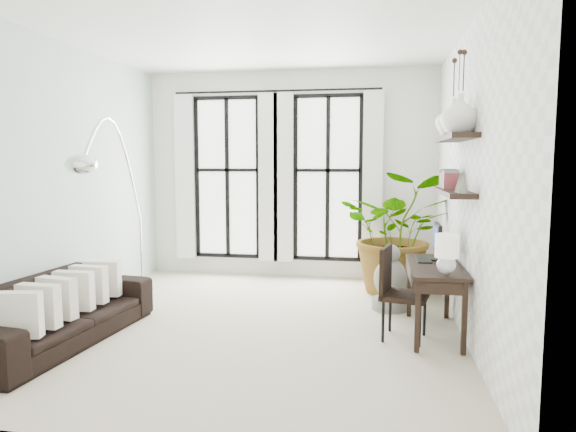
% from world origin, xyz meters
% --- Properties ---
extents(floor, '(5.00, 5.00, 0.00)m').
position_xyz_m(floor, '(0.00, 0.00, 0.00)').
color(floor, '#BAB094').
rests_on(floor, ground).
extents(ceiling, '(5.00, 5.00, 0.00)m').
position_xyz_m(ceiling, '(0.00, 0.00, 3.20)').
color(ceiling, white).
rests_on(ceiling, wall_back).
extents(wall_left, '(0.00, 5.00, 5.00)m').
position_xyz_m(wall_left, '(-2.25, 0.00, 1.60)').
color(wall_left, '#B0C5BA').
rests_on(wall_left, floor).
extents(wall_right, '(0.00, 5.00, 5.00)m').
position_xyz_m(wall_right, '(2.25, 0.00, 1.60)').
color(wall_right, white).
rests_on(wall_right, floor).
extents(wall_back, '(4.50, 0.00, 4.50)m').
position_xyz_m(wall_back, '(0.00, 2.50, 1.60)').
color(wall_back, white).
rests_on(wall_back, floor).
extents(windows, '(3.26, 0.13, 2.65)m').
position_xyz_m(windows, '(-0.20, 2.43, 1.56)').
color(windows, white).
rests_on(windows, wall_back).
extents(wall_shelves, '(0.25, 1.30, 0.60)m').
position_xyz_m(wall_shelves, '(2.11, 0.04, 1.73)').
color(wall_shelves, black).
rests_on(wall_shelves, wall_right).
extents(sofa, '(1.07, 2.29, 0.65)m').
position_xyz_m(sofa, '(-1.80, -0.88, 0.32)').
color(sofa, black).
rests_on(sofa, floor).
extents(throw_pillows, '(0.40, 1.52, 0.40)m').
position_xyz_m(throw_pillows, '(-1.70, -0.88, 0.50)').
color(throw_pillows, silver).
rests_on(throw_pillows, sofa).
extents(plant, '(1.59, 1.40, 1.68)m').
position_xyz_m(plant, '(1.64, 1.71, 0.84)').
color(plant, '#2D7228').
rests_on(plant, floor).
extents(desk, '(0.53, 1.26, 1.13)m').
position_xyz_m(desk, '(1.95, -0.05, 0.70)').
color(desk, black).
rests_on(desk, floor).
extents(desk_chair, '(0.54, 0.54, 0.95)m').
position_xyz_m(desk_chair, '(1.55, -0.18, 0.54)').
color(desk_chair, black).
rests_on(desk_chair, floor).
extents(arc_lamp, '(0.73, 2.37, 2.32)m').
position_xyz_m(arc_lamp, '(-1.70, 0.18, 1.81)').
color(arc_lamp, silver).
rests_on(arc_lamp, floor).
extents(buddha, '(0.45, 0.45, 0.81)m').
position_xyz_m(buddha, '(1.53, 0.86, 0.34)').
color(buddha, gray).
rests_on(buddha, floor).
extents(vase_a, '(0.37, 0.37, 0.38)m').
position_xyz_m(vase_a, '(2.11, -0.24, 2.27)').
color(vase_a, white).
rests_on(vase_a, shelf_upper).
extents(vase_b, '(0.37, 0.37, 0.38)m').
position_xyz_m(vase_b, '(2.11, 0.16, 2.27)').
color(vase_b, white).
rests_on(vase_b, shelf_upper).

